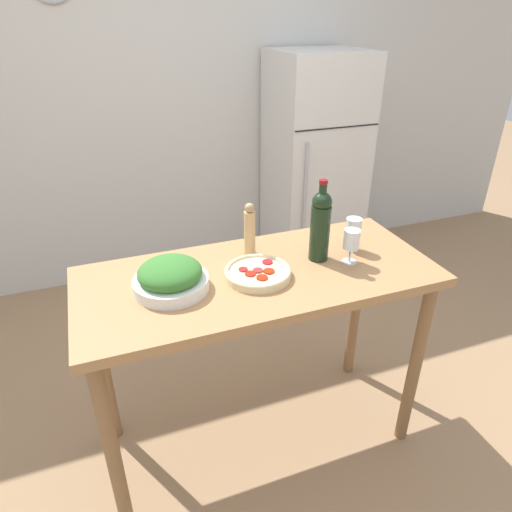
% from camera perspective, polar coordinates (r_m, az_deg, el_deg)
% --- Properties ---
extents(ground_plane, '(14.00, 14.00, 0.00)m').
position_cam_1_polar(ground_plane, '(2.45, 0.28, -21.38)').
color(ground_plane, '#9E7A56').
extents(wall_back, '(6.40, 0.08, 2.60)m').
position_cam_1_polar(wall_back, '(3.43, -11.39, 18.48)').
color(wall_back, silver).
rests_on(wall_back, ground_plane).
extents(refrigerator, '(0.64, 0.63, 1.63)m').
position_cam_1_polar(refrigerator, '(3.54, 7.26, 10.96)').
color(refrigerator, silver).
rests_on(refrigerator, ground_plane).
extents(prep_counter, '(1.44, 0.63, 0.94)m').
position_cam_1_polar(prep_counter, '(1.90, 0.33, -5.45)').
color(prep_counter, '#A87A4C').
rests_on(prep_counter, ground_plane).
extents(wine_bottle, '(0.08, 0.08, 0.35)m').
position_cam_1_polar(wine_bottle, '(1.88, 8.05, 3.96)').
color(wine_bottle, black).
rests_on(wine_bottle, prep_counter).
extents(wine_glass_near, '(0.07, 0.07, 0.15)m').
position_cam_1_polar(wine_glass_near, '(1.90, 11.84, 1.87)').
color(wine_glass_near, silver).
rests_on(wine_glass_near, prep_counter).
extents(wine_glass_far, '(0.07, 0.07, 0.15)m').
position_cam_1_polar(wine_glass_far, '(2.00, 12.08, 3.31)').
color(wine_glass_far, silver).
rests_on(wine_glass_far, prep_counter).
extents(pepper_mill, '(0.05, 0.05, 0.23)m').
position_cam_1_polar(pepper_mill, '(1.92, -0.80, 3.29)').
color(pepper_mill, tan).
rests_on(pepper_mill, prep_counter).
extents(salad_bowl, '(0.28, 0.28, 0.12)m').
position_cam_1_polar(salad_bowl, '(1.72, -10.62, -2.67)').
color(salad_bowl, white).
rests_on(salad_bowl, prep_counter).
extents(homemade_pizza, '(0.26, 0.26, 0.04)m').
position_cam_1_polar(homemade_pizza, '(1.79, 0.22, -2.08)').
color(homemade_pizza, beige).
rests_on(homemade_pizza, prep_counter).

